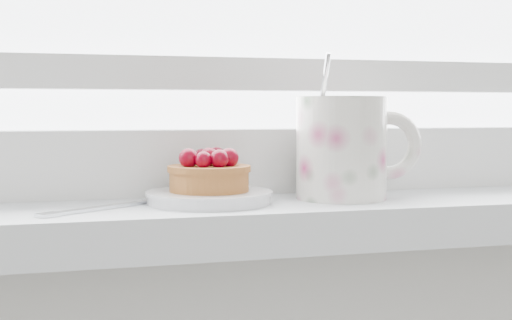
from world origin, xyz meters
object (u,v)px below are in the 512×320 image
object	(u,v)px
saucer	(209,197)
floral_mug	(345,146)
fork	(122,205)
raspberry_tart	(209,173)

from	to	relation	value
saucer	floral_mug	xyz separation A→B (m)	(0.14, 0.00, 0.05)
floral_mug	fork	size ratio (longest dim) A/B	0.94
saucer	raspberry_tart	bearing A→B (deg)	8.80
saucer	fork	xyz separation A→B (m)	(-0.08, -0.00, -0.00)
saucer	raspberry_tart	distance (m)	0.02
saucer	fork	world-z (taller)	saucer
raspberry_tart	floral_mug	xyz separation A→B (m)	(0.14, 0.00, 0.02)
raspberry_tart	fork	world-z (taller)	raspberry_tart
raspberry_tart	fork	bearing A→B (deg)	-179.54
floral_mug	fork	xyz separation A→B (m)	(-0.23, -0.00, -0.05)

